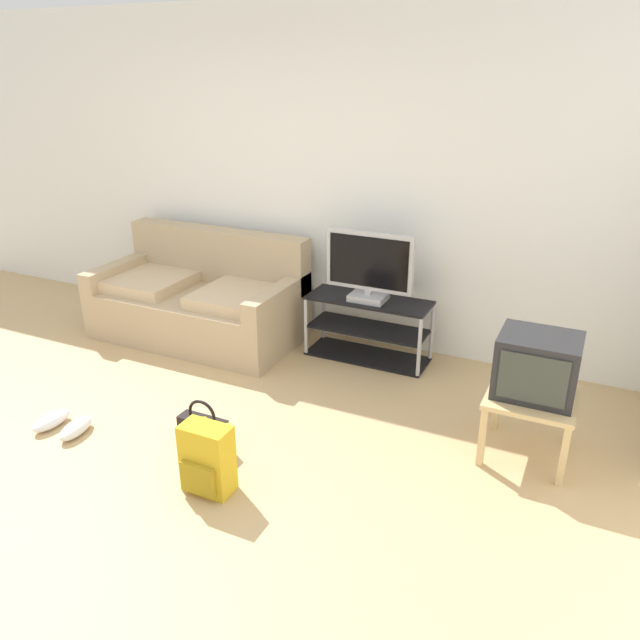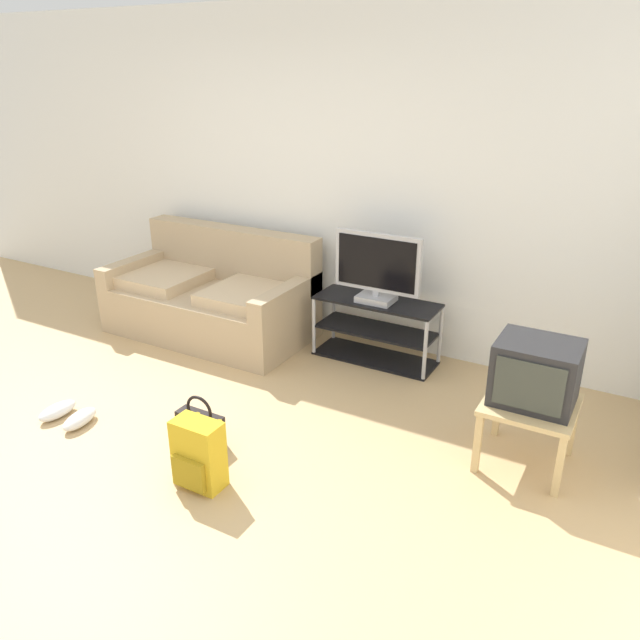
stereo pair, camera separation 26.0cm
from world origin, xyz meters
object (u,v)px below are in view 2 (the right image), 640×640
(side_table, at_px, (530,412))
(backpack, at_px, (199,455))
(couch, at_px, (213,298))
(sneakers_pair, at_px, (68,415))
(crt_tv, at_px, (536,373))
(handbag, at_px, (201,426))
(tv_stand, at_px, (376,330))
(flat_tv, at_px, (377,269))

(side_table, relative_size, backpack, 1.25)
(couch, relative_size, sneakers_pair, 4.81)
(side_table, bearing_deg, crt_tv, 90.00)
(side_table, bearing_deg, backpack, -144.25)
(side_table, distance_m, handbag, 2.01)
(handbag, bearing_deg, backpack, -51.11)
(tv_stand, height_order, handbag, tv_stand)
(tv_stand, xyz_separation_m, crt_tv, (1.37, -0.84, 0.35))
(tv_stand, relative_size, handbag, 2.95)
(crt_tv, bearing_deg, tv_stand, 148.54)
(crt_tv, relative_size, handbag, 1.37)
(tv_stand, height_order, sneakers_pair, tv_stand)
(tv_stand, xyz_separation_m, side_table, (1.37, -0.86, 0.10))
(couch, relative_size, crt_tv, 3.84)
(side_table, relative_size, handbag, 1.54)
(flat_tv, height_order, crt_tv, flat_tv)
(couch, xyz_separation_m, side_table, (2.87, -0.67, 0.03))
(tv_stand, distance_m, side_table, 1.62)
(couch, distance_m, tv_stand, 1.51)
(backpack, distance_m, handbag, 0.44)
(flat_tv, bearing_deg, side_table, -31.27)
(flat_tv, xyz_separation_m, sneakers_pair, (-1.40, -1.86, -0.73))
(handbag, distance_m, sneakers_pair, 0.98)
(crt_tv, distance_m, handbag, 2.06)
(backpack, bearing_deg, tv_stand, 87.98)
(flat_tv, xyz_separation_m, crt_tv, (1.37, -0.82, -0.17))
(flat_tv, bearing_deg, handbag, -105.71)
(crt_tv, relative_size, sneakers_pair, 1.25)
(side_table, bearing_deg, sneakers_pair, -159.73)
(couch, height_order, backpack, couch)
(crt_tv, bearing_deg, couch, 167.17)
(flat_tv, bearing_deg, sneakers_pair, -127.00)
(tv_stand, bearing_deg, crt_tv, -31.46)
(backpack, bearing_deg, flat_tv, 87.92)
(backpack, bearing_deg, sneakers_pair, 178.76)
(couch, xyz_separation_m, crt_tv, (2.87, -0.65, 0.28))
(side_table, height_order, backpack, side_table)
(flat_tv, relative_size, sneakers_pair, 1.92)
(couch, distance_m, crt_tv, 2.95)
(tv_stand, xyz_separation_m, handbag, (-0.46, -1.64, -0.14))
(flat_tv, distance_m, crt_tv, 1.61)
(flat_tv, distance_m, handbag, 1.81)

